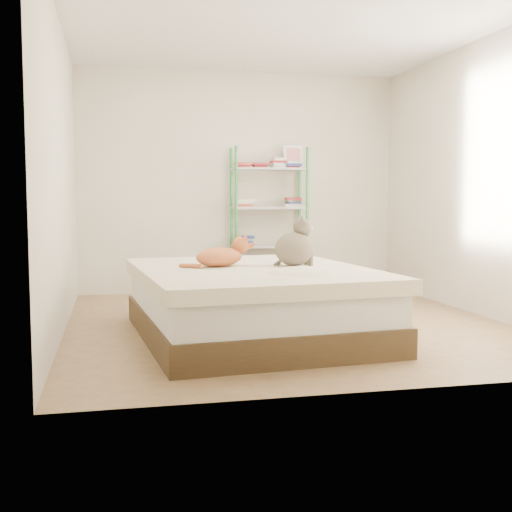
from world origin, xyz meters
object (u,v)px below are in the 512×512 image
object	(u,v)px
cardboard_box	(249,289)
white_bin	(189,280)
grey_cat	(294,242)
shelf_unit	(269,220)
orange_cat	(219,254)
bed	(252,302)

from	to	relation	value
cardboard_box	white_bin	world-z (taller)	cardboard_box
grey_cat	shelf_unit	size ratio (longest dim) A/B	0.23
orange_cat	cardboard_box	distance (m)	1.61
orange_cat	grey_cat	size ratio (longest dim) A/B	1.23
grey_cat	white_bin	bearing A→B (deg)	10.89
shelf_unit	cardboard_box	world-z (taller)	shelf_unit
shelf_unit	cardboard_box	bearing A→B (deg)	-117.16
bed	orange_cat	size ratio (longest dim) A/B	4.76
grey_cat	cardboard_box	xyz separation A→B (m)	(-0.06, 1.51, -0.59)
shelf_unit	cardboard_box	distance (m)	1.15
shelf_unit	cardboard_box	xyz separation A→B (m)	(-0.42, -0.81, -0.69)
orange_cat	white_bin	world-z (taller)	orange_cat
bed	cardboard_box	world-z (taller)	bed
shelf_unit	white_bin	distance (m)	1.18
orange_cat	shelf_unit	world-z (taller)	shelf_unit
cardboard_box	white_bin	bearing A→B (deg)	133.30
shelf_unit	grey_cat	bearing A→B (deg)	-98.75
bed	cardboard_box	xyz separation A→B (m)	(0.31, 1.57, -0.11)
grey_cat	cardboard_box	distance (m)	1.62
bed	orange_cat	bearing A→B (deg)	146.70
bed	orange_cat	xyz separation A→B (m)	(-0.24, 0.13, 0.38)
grey_cat	cardboard_box	size ratio (longest dim) A/B	0.77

